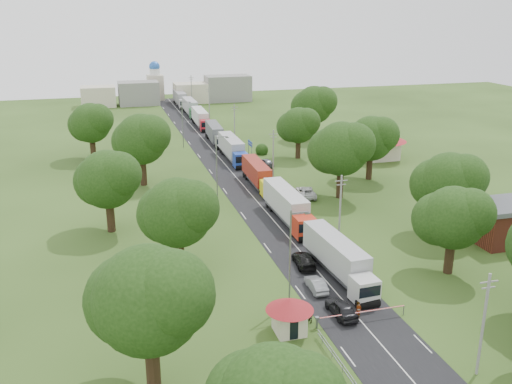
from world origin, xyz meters
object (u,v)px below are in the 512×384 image
object	(u,v)px
car_lane_front	(341,308)
truck_0	(339,258)
pedestrian_near	(358,311)
boom_barrier	(348,315)
car_lane_mid	(316,285)
guard_booth	(290,312)
info_sign	(250,146)

from	to	relation	value
car_lane_front	truck_0	bearing A→B (deg)	-113.33
car_lane_front	pedestrian_near	distance (m)	1.68
boom_barrier	car_lane_front	bearing A→B (deg)	91.40
car_lane_mid	guard_booth	bearing A→B (deg)	54.06
car_lane_mid	info_sign	bearing A→B (deg)	-96.06
boom_barrier	car_lane_mid	distance (m)	7.02
truck_0	pedestrian_near	bearing A→B (deg)	-101.56
info_sign	pedestrian_near	bearing A→B (deg)	-95.09
info_sign	boom_barrier	bearing A→B (deg)	-96.24
boom_barrier	car_lane_front	world-z (taller)	car_lane_front
info_sign	car_lane_front	distance (m)	58.91
info_sign	car_lane_front	bearing A→B (deg)	-96.43
boom_barrier	car_lane_mid	bearing A→B (deg)	93.92
info_sign	car_lane_front	size ratio (longest dim) A/B	0.90
guard_booth	truck_0	bearing A→B (deg)	46.61
car_lane_mid	pedestrian_near	xyz separation A→B (m)	(1.73, -6.57, 0.23)
pedestrian_near	car_lane_mid	bearing A→B (deg)	85.80
guard_booth	boom_barrier	bearing A→B (deg)	0.01
guard_booth	car_lane_front	xyz separation A→B (m)	(5.81, 1.50, -1.39)
truck_0	car_lane_front	world-z (taller)	truck_0
pedestrian_near	boom_barrier	bearing A→B (deg)	-179.94
boom_barrier	info_sign	xyz separation A→B (m)	(6.56, 60.00, 2.11)
truck_0	car_lane_mid	distance (m)	4.59
guard_booth	truck_0	size ratio (longest dim) A/B	0.29
guard_booth	car_lane_mid	size ratio (longest dim) A/B	1.08
info_sign	pedestrian_near	world-z (taller)	info_sign
info_sign	truck_0	bearing A→B (deg)	-93.92
boom_barrier	car_lane_front	xyz separation A→B (m)	(-0.04, 1.50, -0.11)
car_lane_mid	pedestrian_near	distance (m)	6.80
truck_0	car_lane_mid	size ratio (longest dim) A/B	3.67
boom_barrier	guard_booth	size ratio (longest dim) A/B	2.10
boom_barrier	car_lane_front	size ratio (longest dim) A/B	2.02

